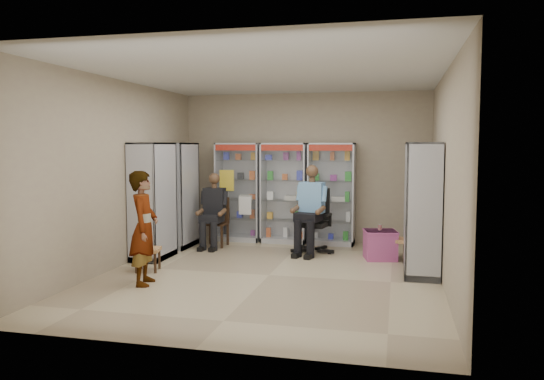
% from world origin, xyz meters
% --- Properties ---
extents(floor, '(6.00, 6.00, 0.00)m').
position_xyz_m(floor, '(0.00, 0.00, 0.00)').
color(floor, tan).
rests_on(floor, ground).
extents(room_shell, '(5.02, 6.02, 3.01)m').
position_xyz_m(room_shell, '(0.00, 0.00, 1.97)').
color(room_shell, tan).
rests_on(room_shell, ground).
extents(cabinet_back_left, '(0.90, 0.50, 2.00)m').
position_xyz_m(cabinet_back_left, '(-1.30, 2.73, 1.00)').
color(cabinet_back_left, silver).
rests_on(cabinet_back_left, floor).
extents(cabinet_back_mid, '(0.90, 0.50, 2.00)m').
position_xyz_m(cabinet_back_mid, '(-0.35, 2.73, 1.00)').
color(cabinet_back_mid, '#A5A8AC').
rests_on(cabinet_back_mid, floor).
extents(cabinet_back_right, '(0.90, 0.50, 2.00)m').
position_xyz_m(cabinet_back_right, '(0.60, 2.73, 1.00)').
color(cabinet_back_right, silver).
rests_on(cabinet_back_right, floor).
extents(cabinet_right_far, '(0.90, 0.50, 2.00)m').
position_xyz_m(cabinet_right_far, '(2.23, 1.60, 1.00)').
color(cabinet_right_far, '#B6B7BE').
rests_on(cabinet_right_far, floor).
extents(cabinet_right_near, '(0.90, 0.50, 2.00)m').
position_xyz_m(cabinet_right_near, '(2.23, 0.50, 1.00)').
color(cabinet_right_near, '#B1B3B8').
rests_on(cabinet_right_near, floor).
extents(cabinet_left_far, '(0.90, 0.50, 2.00)m').
position_xyz_m(cabinet_left_far, '(-2.23, 1.80, 1.00)').
color(cabinet_left_far, '#B1B4B8').
rests_on(cabinet_left_far, floor).
extents(cabinet_left_near, '(0.90, 0.50, 2.00)m').
position_xyz_m(cabinet_left_near, '(-2.23, 0.70, 1.00)').
color(cabinet_left_near, silver).
rests_on(cabinet_left_near, floor).
extents(wooden_chair, '(0.42, 0.42, 0.94)m').
position_xyz_m(wooden_chair, '(-1.55, 2.00, 0.47)').
color(wooden_chair, black).
rests_on(wooden_chair, floor).
extents(seated_customer, '(0.44, 0.60, 1.34)m').
position_xyz_m(seated_customer, '(-1.55, 1.95, 0.67)').
color(seated_customer, black).
rests_on(seated_customer, floor).
extents(office_chair, '(0.76, 0.76, 1.18)m').
position_xyz_m(office_chair, '(0.37, 1.82, 0.59)').
color(office_chair, black).
rests_on(office_chair, floor).
extents(seated_shopkeeper, '(0.62, 0.77, 1.50)m').
position_xyz_m(seated_shopkeeper, '(0.37, 1.77, 0.75)').
color(seated_shopkeeper, '#658BC9').
rests_on(seated_shopkeeper, floor).
extents(pink_trunk, '(0.61, 0.60, 0.50)m').
position_xyz_m(pink_trunk, '(1.59, 1.53, 0.25)').
color(pink_trunk, '#BA4A85').
rests_on(pink_trunk, floor).
extents(tea_glass, '(0.07, 0.07, 0.10)m').
position_xyz_m(tea_glass, '(1.58, 1.59, 0.55)').
color(tea_glass, '#5B2507').
rests_on(tea_glass, pink_trunk).
extents(woven_stool_a, '(0.48, 0.48, 0.38)m').
position_xyz_m(woven_stool_a, '(1.90, 1.51, 0.19)').
color(woven_stool_a, '#AE7E49').
rests_on(woven_stool_a, floor).
extents(woven_stool_b, '(0.43, 0.43, 0.36)m').
position_xyz_m(woven_stool_b, '(-1.90, -0.18, 0.18)').
color(woven_stool_b, '#A87F47').
rests_on(woven_stool_b, floor).
extents(standing_man, '(0.50, 0.65, 1.60)m').
position_xyz_m(standing_man, '(-1.58, -0.91, 0.80)').
color(standing_man, '#9A9A9D').
rests_on(standing_man, floor).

